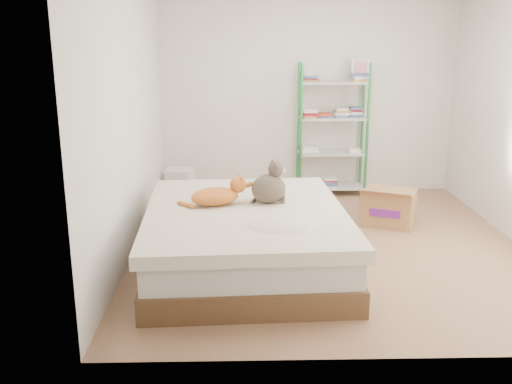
{
  "coord_description": "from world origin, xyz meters",
  "views": [
    {
      "loc": [
        -0.86,
        -5.35,
        2.02
      ],
      "look_at": [
        -0.73,
        -0.26,
        0.62
      ],
      "focal_mm": 40.0,
      "sensor_mm": 36.0,
      "label": 1
    }
  ],
  "objects_px": {
    "white_bin": "(180,183)",
    "shelf_unit": "(333,128)",
    "bed": "(246,238)",
    "grey_cat": "(269,182)",
    "orange_cat": "(215,194)",
    "cardboard_box": "(389,207)"
  },
  "relations": [
    {
      "from": "white_bin",
      "to": "cardboard_box",
      "type": "bearing_deg",
      "value": -24.49
    },
    {
      "from": "grey_cat",
      "to": "cardboard_box",
      "type": "relative_size",
      "value": 0.54
    },
    {
      "from": "bed",
      "to": "cardboard_box",
      "type": "relative_size",
      "value": 3.18
    },
    {
      "from": "bed",
      "to": "shelf_unit",
      "type": "bearing_deg",
      "value": 62.2
    },
    {
      "from": "orange_cat",
      "to": "cardboard_box",
      "type": "xyz_separation_m",
      "value": [
        1.86,
        1.07,
        -0.46
      ]
    },
    {
      "from": "grey_cat",
      "to": "cardboard_box",
      "type": "xyz_separation_m",
      "value": [
        1.38,
        1.0,
        -0.55
      ]
    },
    {
      "from": "orange_cat",
      "to": "cardboard_box",
      "type": "relative_size",
      "value": 0.73
    },
    {
      "from": "orange_cat",
      "to": "white_bin",
      "type": "distance_m",
      "value": 2.28
    },
    {
      "from": "grey_cat",
      "to": "shelf_unit",
      "type": "bearing_deg",
      "value": -35.1
    },
    {
      "from": "orange_cat",
      "to": "shelf_unit",
      "type": "relative_size",
      "value": 0.29
    },
    {
      "from": "cardboard_box",
      "to": "orange_cat",
      "type": "bearing_deg",
      "value": -125.44
    },
    {
      "from": "bed",
      "to": "orange_cat",
      "type": "height_order",
      "value": "orange_cat"
    },
    {
      "from": "grey_cat",
      "to": "white_bin",
      "type": "height_order",
      "value": "grey_cat"
    },
    {
      "from": "orange_cat",
      "to": "cardboard_box",
      "type": "height_order",
      "value": "orange_cat"
    },
    {
      "from": "bed",
      "to": "grey_cat",
      "type": "relative_size",
      "value": 5.84
    },
    {
      "from": "orange_cat",
      "to": "grey_cat",
      "type": "distance_m",
      "value": 0.5
    },
    {
      "from": "bed",
      "to": "white_bin",
      "type": "height_order",
      "value": "bed"
    },
    {
      "from": "grey_cat",
      "to": "white_bin",
      "type": "bearing_deg",
      "value": 13.31
    },
    {
      "from": "white_bin",
      "to": "shelf_unit",
      "type": "bearing_deg",
      "value": 4.9
    },
    {
      "from": "orange_cat",
      "to": "grey_cat",
      "type": "xyz_separation_m",
      "value": [
        0.48,
        0.06,
        0.09
      ]
    },
    {
      "from": "bed",
      "to": "white_bin",
      "type": "distance_m",
      "value": 2.42
    },
    {
      "from": "shelf_unit",
      "to": "white_bin",
      "type": "distance_m",
      "value": 2.08
    }
  ]
}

